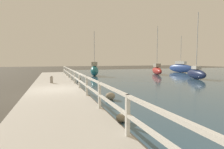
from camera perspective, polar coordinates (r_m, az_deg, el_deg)
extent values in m
plane|color=#4C473D|center=(12.20, -18.00, -6.18)|extent=(120.00, 120.00, 0.00)
cube|color=beige|center=(12.17, -18.02, -5.38)|extent=(3.36, 36.00, 0.35)
cube|color=white|center=(4.48, 5.10, -13.06)|extent=(0.10, 0.10, 1.04)
cube|color=white|center=(6.96, -4.09, -6.70)|extent=(0.10, 0.10, 1.04)
cube|color=white|center=(9.56, -8.29, -3.66)|extent=(0.10, 0.10, 1.04)
cube|color=white|center=(12.20, -10.66, -1.93)|extent=(0.10, 0.10, 1.04)
cube|color=white|center=(14.86, -12.19, -0.81)|extent=(0.10, 0.10, 1.04)
cube|color=white|center=(17.54, -13.25, -0.03)|extent=(0.10, 0.10, 1.04)
cube|color=white|center=(20.22, -14.03, 0.55)|extent=(0.10, 0.10, 1.04)
cube|color=white|center=(22.90, -14.62, 0.98)|extent=(0.10, 0.10, 1.04)
cube|color=white|center=(25.59, -15.10, 1.33)|extent=(0.10, 0.10, 1.04)
cube|color=white|center=(28.28, -15.48, 1.61)|extent=(0.10, 0.10, 1.04)
cube|color=white|center=(12.15, -10.70, 0.33)|extent=(0.09, 32.50, 0.08)
cube|color=white|center=(12.20, -10.66, -1.93)|extent=(0.09, 32.50, 0.08)
ellipsoid|color=gray|center=(10.00, -0.56, -7.07)|extent=(0.56, 0.50, 0.42)
ellipsoid|color=gray|center=(6.51, 3.27, -13.93)|extent=(0.43, 0.39, 0.32)
ellipsoid|color=slate|center=(20.13, -10.80, -1.39)|extent=(0.47, 0.42, 0.35)
cylinder|color=gray|center=(15.60, -19.15, -1.76)|extent=(0.23, 0.23, 0.47)
sphere|color=gray|center=(15.58, -19.17, -0.74)|extent=(0.21, 0.21, 0.21)
ellipsoid|color=#2D4C9E|center=(35.54, 21.44, 1.91)|extent=(1.39, 5.95, 1.58)
cube|color=silver|center=(35.51, 21.49, 3.60)|extent=(0.83, 2.36, 0.51)
cylinder|color=silver|center=(35.57, 21.60, 7.43)|extent=(0.09, 0.09, 5.27)
ellipsoid|color=red|center=(29.23, 14.40, 1.21)|extent=(3.24, 5.86, 1.19)
cube|color=#9E937F|center=(29.19, 14.44, 2.95)|extent=(1.64, 2.59, 0.59)
cylinder|color=silver|center=(29.27, 14.55, 8.77)|extent=(0.09, 0.09, 6.52)
ellipsoid|color=#1E707A|center=(25.63, -5.73, 1.20)|extent=(2.09, 3.60, 1.48)
cube|color=#9E937F|center=(25.59, -5.75, 3.49)|extent=(1.08, 1.26, 0.57)
cylinder|color=silver|center=(25.65, -5.79, 8.37)|extent=(0.09, 0.09, 4.93)
ellipsoid|color=#192347|center=(23.80, 25.74, 0.15)|extent=(2.29, 4.46, 1.17)
cube|color=beige|center=(23.76, 25.81, 2.04)|extent=(1.03, 1.43, 0.40)
cylinder|color=silver|center=(23.86, 26.08, 9.78)|extent=(0.09, 0.09, 6.83)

